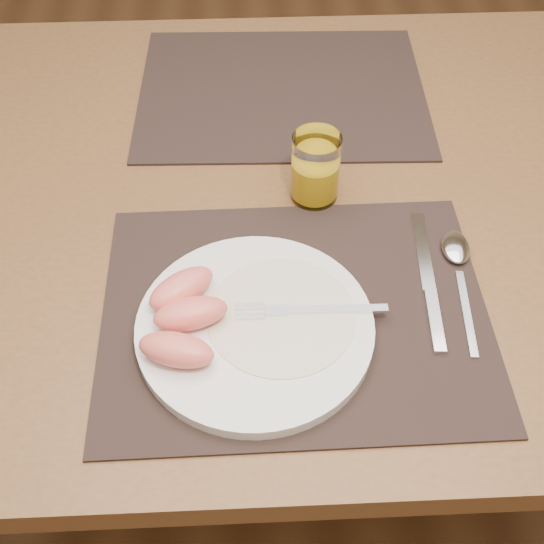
{
  "coord_description": "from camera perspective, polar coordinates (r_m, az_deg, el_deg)",
  "views": [
    {
      "loc": [
        -0.05,
        -0.7,
        1.39
      ],
      "look_at": [
        -0.03,
        -0.17,
        0.77
      ],
      "focal_mm": 45.0,
      "sensor_mm": 36.0,
      "label": 1
    }
  ],
  "objects": [
    {
      "name": "ground",
      "position": [
        1.56,
        0.85,
        -13.61
      ],
      "size": [
        5.0,
        5.0,
        0.0
      ],
      "primitive_type": "plane",
      "color": "brown",
      "rests_on": "ground"
    },
    {
      "name": "table",
      "position": [
        1.01,
        1.27,
        3.72
      ],
      "size": [
        1.4,
        0.9,
        0.75
      ],
      "color": "brown",
      "rests_on": "ground"
    },
    {
      "name": "placemat_near",
      "position": [
        0.8,
        1.94,
        -3.37
      ],
      "size": [
        0.45,
        0.35,
        0.0
      ],
      "primitive_type": "cube",
      "rotation": [
        0.0,
        0.0,
        0.01
      ],
      "color": "black",
      "rests_on": "table"
    },
    {
      "name": "placemat_far",
      "position": [
        1.12,
        0.84,
        14.9
      ],
      "size": [
        0.46,
        0.36,
        0.0
      ],
      "primitive_type": "cube",
      "rotation": [
        0.0,
        0.0,
        -0.03
      ],
      "color": "black",
      "rests_on": "table"
    },
    {
      "name": "plate",
      "position": [
        0.77,
        -1.44,
        -4.68
      ],
      "size": [
        0.27,
        0.27,
        0.02
      ],
      "primitive_type": "cylinder",
      "color": "white",
      "rests_on": "placemat_near"
    },
    {
      "name": "plate_dressing",
      "position": [
        0.77,
        0.75,
        -3.62
      ],
      "size": [
        0.17,
        0.17,
        0.0
      ],
      "color": "white",
      "rests_on": "plate"
    },
    {
      "name": "fork",
      "position": [
        0.78,
        2.15,
        -3.23
      ],
      "size": [
        0.17,
        0.02,
        0.0
      ],
      "color": "silver",
      "rests_on": "plate"
    },
    {
      "name": "knife",
      "position": [
        0.84,
        13.05,
        -1.47
      ],
      "size": [
        0.03,
        0.22,
        0.01
      ],
      "color": "silver",
      "rests_on": "placemat_near"
    },
    {
      "name": "spoon",
      "position": [
        0.88,
        15.23,
        1.28
      ],
      "size": [
        0.04,
        0.19,
        0.01
      ],
      "color": "silver",
      "rests_on": "placemat_near"
    },
    {
      "name": "juice_glass",
      "position": [
        0.9,
        3.64,
        8.46
      ],
      "size": [
        0.06,
        0.06,
        0.1
      ],
      "color": "white",
      "rests_on": "placemat_near"
    },
    {
      "name": "grapefruit_wedges",
      "position": [
        0.76,
        -7.47,
        -3.7
      ],
      "size": [
        0.1,
        0.16,
        0.03
      ],
      "color": "#F37463",
      "rests_on": "plate"
    }
  ]
}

